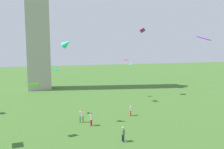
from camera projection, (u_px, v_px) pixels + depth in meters
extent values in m
cylinder|color=#51754C|center=(80.00, 119.00, 30.49)|extent=(0.16, 0.16, 0.88)
cylinder|color=#51754C|center=(83.00, 119.00, 30.50)|extent=(0.16, 0.16, 0.88)
cube|color=silver|center=(81.00, 114.00, 30.40)|extent=(0.54, 0.40, 0.70)
sphere|color=#A37556|center=(81.00, 110.00, 30.35)|extent=(0.26, 0.26, 0.26)
cylinder|color=red|center=(92.00, 122.00, 29.42)|extent=(0.16, 0.16, 0.84)
cylinder|color=red|center=(91.00, 123.00, 29.04)|extent=(0.16, 0.16, 0.84)
cube|color=silver|center=(91.00, 117.00, 29.14)|extent=(0.44, 0.52, 0.67)
sphere|color=brown|center=(91.00, 114.00, 29.09)|extent=(0.25, 0.25, 0.25)
cylinder|color=#1E2333|center=(122.00, 137.00, 24.42)|extent=(0.15, 0.15, 0.80)
cylinder|color=#1E2333|center=(124.00, 139.00, 24.08)|extent=(0.15, 0.15, 0.80)
cube|color=#51754C|center=(123.00, 132.00, 24.16)|extent=(0.27, 0.44, 0.63)
sphere|color=#D8AD84|center=(123.00, 128.00, 24.11)|extent=(0.23, 0.23, 0.23)
cylinder|color=red|center=(131.00, 113.00, 33.38)|extent=(0.15, 0.15, 0.79)
cylinder|color=red|center=(131.00, 113.00, 33.74)|extent=(0.15, 0.15, 0.79)
cube|color=silver|center=(131.00, 108.00, 33.47)|extent=(0.38, 0.49, 0.63)
sphere|color=#A37556|center=(131.00, 106.00, 33.42)|extent=(0.23, 0.23, 0.23)
cube|color=purple|center=(204.00, 38.00, 31.56)|extent=(1.84, 2.03, 0.63)
cone|color=#2DE1C0|center=(67.00, 43.00, 28.88)|extent=(1.62, 1.66, 1.32)
cube|color=#38E5ED|center=(131.00, 64.00, 41.42)|extent=(0.84, 1.17, 0.64)
cube|color=#B31C7A|center=(142.00, 30.00, 46.44)|extent=(1.71, 1.56, 1.01)
cube|color=#06CBCC|center=(56.00, 69.00, 33.58)|extent=(0.94, 1.16, 0.51)
cube|color=#6AEF25|center=(34.00, 85.00, 24.76)|extent=(1.13, 0.87, 0.38)
cube|color=#DB17A3|center=(126.00, 60.00, 45.50)|extent=(0.98, 0.74, 0.15)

